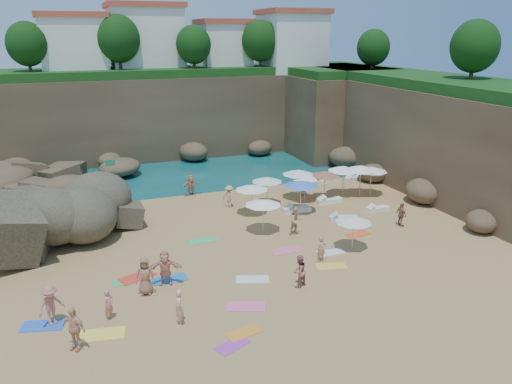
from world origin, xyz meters
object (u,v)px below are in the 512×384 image
object	(u,v)px
person_stand_1	(299,271)
person_stand_3	(401,215)
flag_pole	(108,177)
person_stand_0	(109,305)
lounger_0	(297,210)
person_stand_2	(229,196)
person_stand_6	(179,308)
parasol_1	(267,179)
person_stand_4	(303,185)
parasol_0	(305,176)
person_stand_5	(191,185)
rock_outcrop	(81,240)
parasol_2	(298,172)

from	to	relation	value
person_stand_1	person_stand_3	size ratio (longest dim) A/B	1.05
flag_pole	person_stand_0	world-z (taller)	flag_pole
flag_pole	lounger_0	distance (m)	13.61
flag_pole	person_stand_2	size ratio (longest dim) A/B	2.25
flag_pole	person_stand_0	size ratio (longest dim) A/B	2.52
person_stand_2	person_stand_6	bearing A→B (deg)	108.74
parasol_1	lounger_0	size ratio (longest dim) A/B	1.13
flag_pole	person_stand_4	world-z (taller)	flag_pole
flag_pole	person_stand_1	distance (m)	17.21
parasol_0	person_stand_4	bearing A→B (deg)	70.76
person_stand_2	person_stand_5	world-z (taller)	person_stand_5
lounger_0	person_stand_0	world-z (taller)	person_stand_0
person_stand_0	person_stand_3	bearing A→B (deg)	-28.36
person_stand_4	parasol_0	bearing A→B (deg)	-54.02
lounger_0	person_stand_4	distance (m)	3.94
lounger_0	person_stand_0	xyz separation A→B (m)	(-13.75, -9.76, 0.58)
person_stand_2	rock_outcrop	bearing A→B (deg)	58.13
flag_pole	person_stand_2	xyz separation A→B (m)	(8.14, -2.69, -1.55)
parasol_0	parasol_1	world-z (taller)	parasol_1
rock_outcrop	parasol_2	distance (m)	16.24
parasol_1	person_stand_6	bearing A→B (deg)	-125.35
flag_pole	person_stand_4	xyz separation A→B (m)	(14.36, -2.00, -1.57)
parasol_2	person_stand_4	size ratio (longest dim) A/B	1.51
parasol_0	parasol_1	size ratio (longest dim) A/B	0.99
parasol_0	person_stand_5	bearing A→B (deg)	150.20
rock_outcrop	person_stand_3	world-z (taller)	rock_outcrop
parasol_0	person_stand_0	size ratio (longest dim) A/B	1.52
rock_outcrop	parasol_1	distance (m)	13.45
flag_pole	person_stand_2	world-z (taller)	flag_pole
parasol_2	person_stand_4	bearing A→B (deg)	43.63
person_stand_2	person_stand_3	xyz separation A→B (m)	(9.43, -7.52, -0.02)
rock_outcrop	person_stand_6	bearing A→B (deg)	-72.10
person_stand_4	rock_outcrop	bearing A→B (deg)	-113.93
lounger_0	person_stand_4	bearing A→B (deg)	61.63
person_stand_4	person_stand_6	size ratio (longest dim) A/B	0.95
parasol_1	person_stand_2	world-z (taller)	parasol_1
parasol_2	person_stand_6	distance (m)	18.54
person_stand_1	person_stand_4	distance (m)	14.83
person_stand_1	parasol_0	bearing A→B (deg)	-142.87
lounger_0	person_stand_4	xyz separation A→B (m)	(2.03, 3.31, 0.65)
person_stand_0	person_stand_6	bearing A→B (deg)	-70.73
person_stand_4	person_stand_0	bearing A→B (deg)	-85.16
parasol_2	person_stand_0	size ratio (longest dim) A/B	1.65
parasol_2	person_stand_4	xyz separation A→B (m)	(0.73, 0.70, -1.31)
person_stand_3	person_stand_5	distance (m)	16.00
parasol_1	parasol_2	bearing A→B (deg)	10.36
parasol_1	person_stand_0	bearing A→B (deg)	-136.02
person_stand_0	person_stand_6	xyz separation A→B (m)	(2.82, -1.50, 0.11)
lounger_0	person_stand_1	bearing A→B (deg)	-111.46
parasol_1	person_stand_3	world-z (taller)	parasol_1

